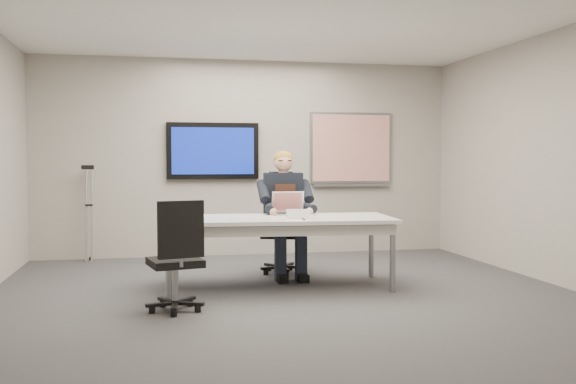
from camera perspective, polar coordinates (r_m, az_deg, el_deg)
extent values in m
cube|color=#3B3B3E|center=(6.46, 0.13, -9.40)|extent=(6.00, 6.00, 0.02)
cube|color=white|center=(6.47, 0.13, 15.60)|extent=(6.00, 6.00, 0.02)
cube|color=#A9A399|center=(9.27, -3.64, 3.03)|extent=(6.00, 0.02, 2.80)
cube|color=#A9A399|center=(3.43, 10.36, 3.24)|extent=(6.00, 0.02, 2.80)
cube|color=#A9A399|center=(7.52, 23.15, 2.84)|extent=(0.02, 6.00, 2.80)
cube|color=silver|center=(6.90, -0.88, -2.43)|extent=(2.52, 1.19, 0.04)
cube|color=beige|center=(6.91, -0.88, -3.10)|extent=(2.41, 1.09, 0.10)
cylinder|color=gray|center=(6.49, -10.58, -6.19)|extent=(0.06, 0.06, 0.72)
cylinder|color=gray|center=(6.76, 9.29, -5.81)|extent=(0.06, 0.06, 0.72)
cylinder|color=gray|center=(7.34, -10.22, -5.13)|extent=(0.06, 0.06, 0.72)
cylinder|color=gray|center=(7.58, 7.41, -4.85)|extent=(0.06, 0.06, 0.72)
cube|color=black|center=(9.17, -6.70, 3.65)|extent=(1.30, 0.08, 0.80)
cube|color=navy|center=(9.12, -6.67, 3.65)|extent=(1.16, 0.01, 0.66)
cube|color=gray|center=(9.59, 5.62, 3.92)|extent=(1.25, 0.04, 1.05)
cube|color=white|center=(9.57, 5.66, 3.92)|extent=(1.18, 0.01, 0.98)
cube|color=gray|center=(9.56, 5.66, 0.62)|extent=(1.18, 0.05, 0.04)
cylinder|color=gray|center=(7.79, -0.49, -5.12)|extent=(0.06, 0.06, 0.37)
cube|color=black|center=(7.76, -0.49, -3.76)|extent=(0.60, 0.60, 0.07)
cube|color=black|center=(7.96, -0.30, -1.12)|extent=(0.43, 0.18, 0.54)
cylinder|color=gray|center=(5.96, -10.00, -7.83)|extent=(0.06, 0.06, 0.35)
cube|color=black|center=(5.93, -10.01, -6.17)|extent=(0.53, 0.53, 0.07)
cube|color=black|center=(5.68, -9.50, -3.31)|extent=(0.41, 0.14, 0.50)
cube|color=black|center=(7.70, -0.45, -0.63)|extent=(0.48, 0.30, 0.63)
cube|color=#391F17|center=(7.56, -0.25, -0.44)|extent=(0.24, 0.04, 0.30)
sphere|color=#E0A489|center=(7.65, -0.40, 2.70)|extent=(0.23, 0.23, 0.23)
ellipsoid|color=#956226|center=(7.67, -0.43, 2.94)|extent=(0.24, 0.24, 0.20)
cube|color=#BDBDC0|center=(7.15, 0.24, -2.00)|extent=(0.37, 0.26, 0.02)
cube|color=black|center=(7.14, 0.26, -1.92)|extent=(0.32, 0.19, 0.00)
cube|color=#BDBDC0|center=(7.31, -0.03, -0.88)|extent=(0.37, 0.10, 0.24)
cube|color=red|center=(7.30, -0.01, -0.86)|extent=(0.32, 0.08, 0.20)
cylinder|color=black|center=(6.62, 1.39, -2.42)|extent=(0.02, 0.16, 0.01)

